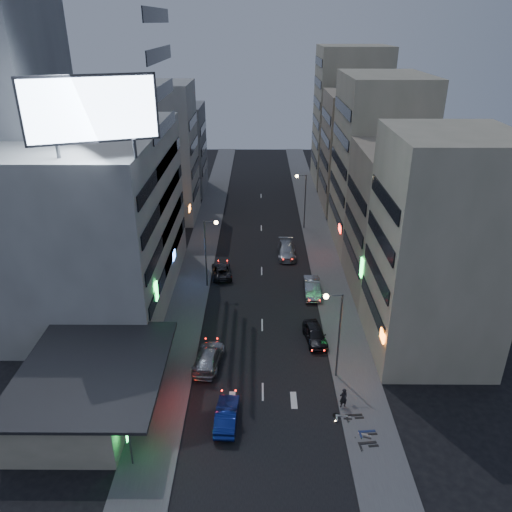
{
  "coord_description": "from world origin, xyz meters",
  "views": [
    {
      "loc": [
        -0.35,
        -28.42,
        27.67
      ],
      "look_at": [
        -0.63,
        16.53,
        6.49
      ],
      "focal_mm": 35.0,
      "sensor_mm": 36.0,
      "label": 1
    }
  ],
  "objects_px": {
    "road_car_blue": "(227,415)",
    "parked_car_right_near": "(315,334)",
    "parked_car_right_mid": "(312,288)",
    "parked_car_left": "(222,270)",
    "person": "(343,398)",
    "road_car_silver": "(209,357)",
    "scooter_blue": "(376,424)",
    "scooter_silver_a": "(372,430)",
    "scooter_black_a": "(377,434)",
    "scooter_silver_b": "(352,410)",
    "parked_car_right_far": "(287,250)",
    "scooter_black_b": "(363,408)"
  },
  "relations": [
    {
      "from": "scooter_silver_a",
      "to": "scooter_silver_b",
      "type": "distance_m",
      "value": 2.33
    },
    {
      "from": "person",
      "to": "scooter_silver_a",
      "type": "height_order",
      "value": "person"
    },
    {
      "from": "person",
      "to": "scooter_black_b",
      "type": "height_order",
      "value": "person"
    },
    {
      "from": "parked_car_right_mid",
      "to": "person",
      "type": "height_order",
      "value": "person"
    },
    {
      "from": "road_car_silver",
      "to": "scooter_black_b",
      "type": "xyz_separation_m",
      "value": [
        12.45,
        -6.2,
        -0.07
      ]
    },
    {
      "from": "parked_car_right_mid",
      "to": "parked_car_left",
      "type": "height_order",
      "value": "parked_car_right_mid"
    },
    {
      "from": "scooter_silver_a",
      "to": "scooter_silver_b",
      "type": "relative_size",
      "value": 0.93
    },
    {
      "from": "parked_car_right_near",
      "to": "scooter_silver_b",
      "type": "height_order",
      "value": "parked_car_right_near"
    },
    {
      "from": "road_car_blue",
      "to": "parked_car_right_far",
      "type": "bearing_deg",
      "value": -98.76
    },
    {
      "from": "scooter_blue",
      "to": "scooter_silver_a",
      "type": "bearing_deg",
      "value": 141.41
    },
    {
      "from": "road_car_blue",
      "to": "parked_car_right_near",
      "type": "bearing_deg",
      "value": -123.24
    },
    {
      "from": "parked_car_right_mid",
      "to": "parked_car_right_far",
      "type": "height_order",
      "value": "parked_car_right_mid"
    },
    {
      "from": "parked_car_right_mid",
      "to": "parked_car_left",
      "type": "distance_m",
      "value": 11.33
    },
    {
      "from": "parked_car_right_mid",
      "to": "scooter_blue",
      "type": "relative_size",
      "value": 2.55
    },
    {
      "from": "parked_car_right_far",
      "to": "scooter_silver_b",
      "type": "relative_size",
      "value": 3.13
    },
    {
      "from": "road_car_blue",
      "to": "person",
      "type": "xyz_separation_m",
      "value": [
        9.04,
        1.65,
        0.25
      ]
    },
    {
      "from": "parked_car_right_mid",
      "to": "road_car_blue",
      "type": "height_order",
      "value": "parked_car_right_mid"
    },
    {
      "from": "parked_car_right_far",
      "to": "scooter_silver_b",
      "type": "height_order",
      "value": "parked_car_right_far"
    },
    {
      "from": "parked_car_right_near",
      "to": "person",
      "type": "distance_m",
      "value": 9.19
    },
    {
      "from": "parked_car_right_mid",
      "to": "parked_car_right_far",
      "type": "bearing_deg",
      "value": 104.3
    },
    {
      "from": "parked_car_right_far",
      "to": "scooter_black_a",
      "type": "bearing_deg",
      "value": -81.22
    },
    {
      "from": "parked_car_right_near",
      "to": "parked_car_right_mid",
      "type": "bearing_deg",
      "value": 78.65
    },
    {
      "from": "scooter_blue",
      "to": "scooter_silver_b",
      "type": "height_order",
      "value": "scooter_blue"
    },
    {
      "from": "parked_car_right_near",
      "to": "road_car_silver",
      "type": "bearing_deg",
      "value": -167.02
    },
    {
      "from": "scooter_black_a",
      "to": "scooter_silver_b",
      "type": "bearing_deg",
      "value": 21.44
    },
    {
      "from": "scooter_blue",
      "to": "parked_car_left",
      "type": "bearing_deg",
      "value": 22.37
    },
    {
      "from": "parked_car_right_mid",
      "to": "person",
      "type": "relative_size",
      "value": 2.77
    },
    {
      "from": "parked_car_left",
      "to": "road_car_blue",
      "type": "bearing_deg",
      "value": 87.4
    },
    {
      "from": "scooter_blue",
      "to": "scooter_black_b",
      "type": "xyz_separation_m",
      "value": [
        -0.67,
        1.67,
        0.01
      ]
    },
    {
      "from": "parked_car_right_mid",
      "to": "scooter_black_a",
      "type": "bearing_deg",
      "value": -82.04
    },
    {
      "from": "parked_car_right_far",
      "to": "scooter_black_b",
      "type": "relative_size",
      "value": 2.81
    },
    {
      "from": "parked_car_right_mid",
      "to": "road_car_silver",
      "type": "bearing_deg",
      "value": -127.99
    },
    {
      "from": "road_car_silver",
      "to": "scooter_black_a",
      "type": "height_order",
      "value": "road_car_silver"
    },
    {
      "from": "scooter_silver_a",
      "to": "person",
      "type": "bearing_deg",
      "value": 49.45
    },
    {
      "from": "parked_car_right_far",
      "to": "road_car_blue",
      "type": "xyz_separation_m",
      "value": [
        -5.98,
        -29.88,
        -0.05
      ]
    },
    {
      "from": "parked_car_left",
      "to": "scooter_black_b",
      "type": "height_order",
      "value": "parked_car_left"
    },
    {
      "from": "parked_car_right_mid",
      "to": "road_car_silver",
      "type": "relative_size",
      "value": 0.9
    },
    {
      "from": "road_car_blue",
      "to": "road_car_silver",
      "type": "height_order",
      "value": "road_car_silver"
    },
    {
      "from": "parked_car_right_mid",
      "to": "parked_car_left",
      "type": "relative_size",
      "value": 1.02
    },
    {
      "from": "scooter_black_b",
      "to": "parked_car_right_far",
      "type": "bearing_deg",
      "value": 3.41
    },
    {
      "from": "parked_car_right_far",
      "to": "road_car_blue",
      "type": "bearing_deg",
      "value": -101.41
    },
    {
      "from": "road_car_blue",
      "to": "scooter_black_a",
      "type": "bearing_deg",
      "value": 172.71
    },
    {
      "from": "parked_car_right_near",
      "to": "road_car_silver",
      "type": "relative_size",
      "value": 0.83
    },
    {
      "from": "person",
      "to": "scooter_blue",
      "type": "height_order",
      "value": "person"
    },
    {
      "from": "parked_car_right_near",
      "to": "scooter_black_a",
      "type": "distance_m",
      "value": 13.05
    },
    {
      "from": "parked_car_right_mid",
      "to": "scooter_silver_a",
      "type": "bearing_deg",
      "value": -82.43
    },
    {
      "from": "parked_car_left",
      "to": "scooter_silver_a",
      "type": "xyz_separation_m",
      "value": [
        12.81,
        -25.63,
        -0.05
      ]
    },
    {
      "from": "scooter_silver_b",
      "to": "parked_car_left",
      "type": "bearing_deg",
      "value": 31.65
    },
    {
      "from": "road_car_silver",
      "to": "scooter_black_b",
      "type": "bearing_deg",
      "value": 160.64
    },
    {
      "from": "parked_car_right_near",
      "to": "parked_car_left",
      "type": "relative_size",
      "value": 0.94
    }
  ]
}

